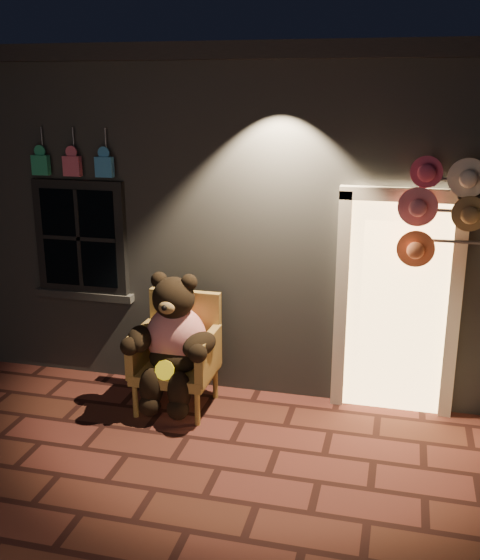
% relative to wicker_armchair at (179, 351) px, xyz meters
% --- Properties ---
extents(ground, '(60.00, 60.00, 0.00)m').
position_rel_wicker_armchair_xyz_m(ground, '(0.70, -1.04, -0.56)').
color(ground, '#5C2923').
rests_on(ground, ground).
extents(shop_building, '(7.30, 5.95, 3.51)m').
position_rel_wicker_armchair_xyz_m(shop_building, '(0.71, 2.95, 1.18)').
color(shop_building, slate).
rests_on(shop_building, ground).
extents(wicker_armchair, '(0.78, 0.70, 1.12)m').
position_rel_wicker_armchair_xyz_m(wicker_armchair, '(0.00, 0.00, 0.00)').
color(wicker_armchair, '#B19044').
rests_on(wicker_armchair, ground).
extents(teddy_bear, '(0.96, 0.74, 1.31)m').
position_rel_wicker_armchair_xyz_m(teddy_bear, '(-0.00, -0.14, 0.16)').
color(teddy_bear, red).
rests_on(teddy_bear, ground).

